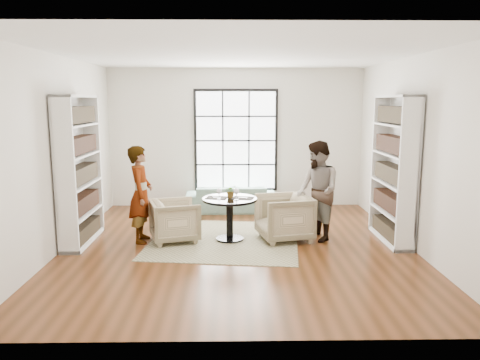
{
  "coord_description": "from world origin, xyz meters",
  "views": [
    {
      "loc": [
        -0.09,
        -7.22,
        2.31
      ],
      "look_at": [
        0.04,
        0.4,
        1.01
      ],
      "focal_mm": 35.0,
      "sensor_mm": 36.0,
      "label": 1
    }
  ],
  "objects_px": {
    "armchair_left": "(175,221)",
    "person_left": "(141,194)",
    "wine_glass_left": "(219,191)",
    "pedestal_table": "(230,210)",
    "wine_glass_right": "(236,191)",
    "armchair_right": "(284,218)",
    "flower_centerpiece": "(231,191)",
    "sofa": "(231,198)",
    "person_right": "(318,191)"
  },
  "relations": [
    {
      "from": "armchair_left",
      "to": "wine_glass_left",
      "type": "xyz_separation_m",
      "value": [
        0.74,
        -0.08,
        0.51
      ]
    },
    {
      "from": "sofa",
      "to": "person_left",
      "type": "relative_size",
      "value": 1.18
    },
    {
      "from": "armchair_right",
      "to": "armchair_left",
      "type": "bearing_deg",
      "value": -101.4
    },
    {
      "from": "person_right",
      "to": "flower_centerpiece",
      "type": "height_order",
      "value": "person_right"
    },
    {
      "from": "person_left",
      "to": "wine_glass_right",
      "type": "distance_m",
      "value": 1.58
    },
    {
      "from": "pedestal_table",
      "to": "sofa",
      "type": "distance_m",
      "value": 2.13
    },
    {
      "from": "sofa",
      "to": "wine_glass_right",
      "type": "xyz_separation_m",
      "value": [
        0.09,
        -2.29,
        0.59
      ]
    },
    {
      "from": "pedestal_table",
      "to": "wine_glass_left",
      "type": "relative_size",
      "value": 4.89
    },
    {
      "from": "person_left",
      "to": "wine_glass_right",
      "type": "height_order",
      "value": "person_left"
    },
    {
      "from": "sofa",
      "to": "armchair_left",
      "type": "bearing_deg",
      "value": 64.33
    },
    {
      "from": "sofa",
      "to": "armchair_right",
      "type": "xyz_separation_m",
      "value": [
        0.89,
        -2.1,
        0.11
      ]
    },
    {
      "from": "armchair_right",
      "to": "person_left",
      "type": "xyz_separation_m",
      "value": [
        -2.36,
        -0.04,
        0.41
      ]
    },
    {
      "from": "pedestal_table",
      "to": "armchair_right",
      "type": "distance_m",
      "value": 0.92
    },
    {
      "from": "flower_centerpiece",
      "to": "armchair_left",
      "type": "bearing_deg",
      "value": -175.87
    },
    {
      "from": "armchair_right",
      "to": "pedestal_table",
      "type": "bearing_deg",
      "value": -101.96
    },
    {
      "from": "sofa",
      "to": "person_left",
      "type": "xyz_separation_m",
      "value": [
        -1.48,
        -2.14,
        0.52
      ]
    },
    {
      "from": "person_right",
      "to": "flower_centerpiece",
      "type": "bearing_deg",
      "value": -105.25
    },
    {
      "from": "pedestal_table",
      "to": "person_left",
      "type": "xyz_separation_m",
      "value": [
        -1.46,
        -0.03,
        0.27
      ]
    },
    {
      "from": "armchair_right",
      "to": "wine_glass_right",
      "type": "distance_m",
      "value": 0.95
    },
    {
      "from": "pedestal_table",
      "to": "wine_glass_right",
      "type": "bearing_deg",
      "value": -58.12
    },
    {
      "from": "armchair_right",
      "to": "wine_glass_right",
      "type": "height_order",
      "value": "wine_glass_right"
    },
    {
      "from": "flower_centerpiece",
      "to": "sofa",
      "type": "bearing_deg",
      "value": 90.1
    },
    {
      "from": "wine_glass_right",
      "to": "armchair_left",
      "type": "bearing_deg",
      "value": 171.68
    },
    {
      "from": "armchair_left",
      "to": "person_left",
      "type": "height_order",
      "value": "person_left"
    },
    {
      "from": "wine_glass_left",
      "to": "person_left",
      "type": "bearing_deg",
      "value": 176.59
    },
    {
      "from": "sofa",
      "to": "wine_glass_left",
      "type": "xyz_separation_m",
      "value": [
        -0.19,
        -2.22,
        0.58
      ]
    },
    {
      "from": "armchair_right",
      "to": "flower_centerpiece",
      "type": "xyz_separation_m",
      "value": [
        -0.88,
        0.03,
        0.45
      ]
    },
    {
      "from": "flower_centerpiece",
      "to": "person_right",
      "type": "bearing_deg",
      "value": -1.17
    },
    {
      "from": "sofa",
      "to": "person_right",
      "type": "xyz_separation_m",
      "value": [
        1.44,
        -2.1,
        0.56
      ]
    },
    {
      "from": "person_left",
      "to": "wine_glass_left",
      "type": "bearing_deg",
      "value": -96.08
    },
    {
      "from": "sofa",
      "to": "wine_glass_left",
      "type": "relative_size",
      "value": 10.21
    },
    {
      "from": "armchair_left",
      "to": "armchair_right",
      "type": "distance_m",
      "value": 1.81
    },
    {
      "from": "armchair_right",
      "to": "wine_glass_left",
      "type": "bearing_deg",
      "value": -96.52
    },
    {
      "from": "wine_glass_right",
      "to": "flower_centerpiece",
      "type": "height_order",
      "value": "flower_centerpiece"
    },
    {
      "from": "armchair_left",
      "to": "flower_centerpiece",
      "type": "relative_size",
      "value": 3.54
    },
    {
      "from": "person_left",
      "to": "wine_glass_left",
      "type": "distance_m",
      "value": 1.29
    },
    {
      "from": "flower_centerpiece",
      "to": "armchair_right",
      "type": "bearing_deg",
      "value": -1.89
    },
    {
      "from": "sofa",
      "to": "wine_glass_right",
      "type": "relative_size",
      "value": 9.29
    },
    {
      "from": "wine_glass_right",
      "to": "person_right",
      "type": "bearing_deg",
      "value": 7.89
    },
    {
      "from": "wine_glass_left",
      "to": "flower_centerpiece",
      "type": "bearing_deg",
      "value": 36.45
    },
    {
      "from": "sofa",
      "to": "person_right",
      "type": "relative_size",
      "value": 1.13
    },
    {
      "from": "armchair_left",
      "to": "person_right",
      "type": "bearing_deg",
      "value": -106.04
    },
    {
      "from": "pedestal_table",
      "to": "person_left",
      "type": "height_order",
      "value": "person_left"
    },
    {
      "from": "person_left",
      "to": "flower_centerpiece",
      "type": "xyz_separation_m",
      "value": [
        1.48,
        0.07,
        0.03
      ]
    },
    {
      "from": "wine_glass_left",
      "to": "flower_centerpiece",
      "type": "relative_size",
      "value": 0.85
    },
    {
      "from": "person_left",
      "to": "person_right",
      "type": "height_order",
      "value": "person_right"
    },
    {
      "from": "pedestal_table",
      "to": "person_right",
      "type": "xyz_separation_m",
      "value": [
        1.46,
        0.01,
        0.31
      ]
    },
    {
      "from": "sofa",
      "to": "person_left",
      "type": "height_order",
      "value": "person_left"
    },
    {
      "from": "pedestal_table",
      "to": "wine_glass_right",
      "type": "height_order",
      "value": "wine_glass_right"
    },
    {
      "from": "armchair_right",
      "to": "wine_glass_right",
      "type": "xyz_separation_m",
      "value": [
        -0.8,
        -0.19,
        0.48
      ]
    }
  ]
}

